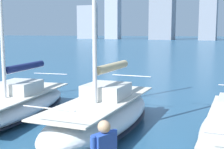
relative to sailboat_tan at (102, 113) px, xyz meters
The scene contains 3 objects.
city_skyline 153.79m from the sailboat_tan, 88.03° to the right, with size 163.71×23.36×43.07m.
sailboat_tan is the anchor object (origin of this frame).
sailboat_navy 4.58m from the sailboat_tan, ahead, with size 3.57×8.58×12.66m.
Camera 1 is at (-4.45, 4.78, 3.85)m, focal length 50.00 mm.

